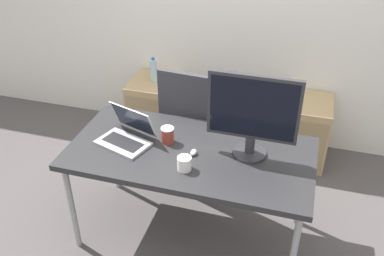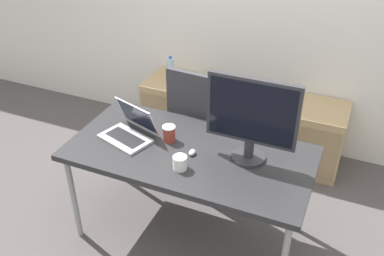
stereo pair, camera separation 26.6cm
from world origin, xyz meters
TOP-DOWN VIEW (x-y plane):
  - ground_plane at (0.00, 0.00)m, footprint 14.00×14.00m
  - wall_back at (0.00, 1.42)m, footprint 10.00×0.05m
  - desk at (0.00, 0.00)m, footprint 1.56×0.77m
  - office_chair at (-0.15, 0.65)m, footprint 0.56×0.58m
  - cabinet_left at (-0.69, 1.16)m, footprint 0.42×0.47m
  - cabinet_right at (0.68, 1.16)m, footprint 0.42×0.47m
  - water_bottle at (-0.69, 1.16)m, footprint 0.06×0.06m
  - laptop_center at (-0.43, -0.01)m, footprint 0.38×0.37m
  - monitor at (0.37, 0.07)m, footprint 0.55×0.21m
  - mouse at (0.03, -0.03)m, footprint 0.04×0.06m
  - coffee_cup_white at (0.02, -0.19)m, footprint 0.09×0.09m
  - coffee_cup_brown at (-0.17, 0.05)m, footprint 0.09×0.09m

SIDE VIEW (x-z plane):
  - ground_plane at x=0.00m, z-range 0.00..0.00m
  - cabinet_left at x=-0.69m, z-range 0.00..0.58m
  - cabinet_right at x=0.68m, z-range 0.00..0.58m
  - office_chair at x=-0.15m, z-range -0.14..0.90m
  - desk at x=0.00m, z-range 0.31..1.04m
  - water_bottle at x=-0.69m, z-range 0.57..0.80m
  - mouse at x=0.03m, z-range 0.73..0.76m
  - coffee_cup_white at x=0.02m, z-range 0.73..0.82m
  - laptop_center at x=-0.43m, z-range 0.67..0.89m
  - coffee_cup_brown at x=-0.17m, z-range 0.73..0.84m
  - monitor at x=0.37m, z-range 0.75..1.30m
  - wall_back at x=0.00m, z-range 0.00..2.60m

